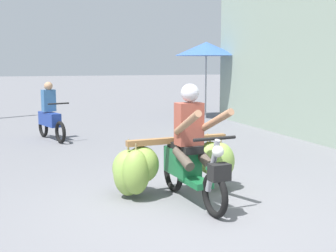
{
  "coord_description": "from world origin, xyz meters",
  "views": [
    {
      "loc": [
        -1.93,
        -4.89,
        1.85
      ],
      "look_at": [
        0.19,
        1.42,
        0.9
      ],
      "focal_mm": 47.53,
      "sensor_mm": 36.0,
      "label": 1
    }
  ],
  "objects": [
    {
      "name": "ground_plane",
      "position": [
        0.0,
        0.0,
        0.0
      ],
      "size": [
        120.0,
        120.0,
        0.0
      ],
      "primitive_type": "plane",
      "color": "slate"
    },
    {
      "name": "motorbike_main_loaded",
      "position": [
        0.07,
        0.81,
        0.49
      ],
      "size": [
        1.83,
        1.87,
        1.58
      ],
      "color": "black",
      "rests_on": "ground"
    },
    {
      "name": "market_umbrella_near_shop",
      "position": [
        3.99,
        8.79,
        2.3
      ],
      "size": [
        2.08,
        2.08,
        2.53
      ],
      "color": "#99999E",
      "rests_on": "ground"
    },
    {
      "name": "motorbike_distant_ahead_left",
      "position": [
        -1.25,
        6.09,
        0.57
      ],
      "size": [
        0.67,
        1.57,
        1.4
      ],
      "color": "black",
      "rests_on": "ground"
    }
  ]
}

